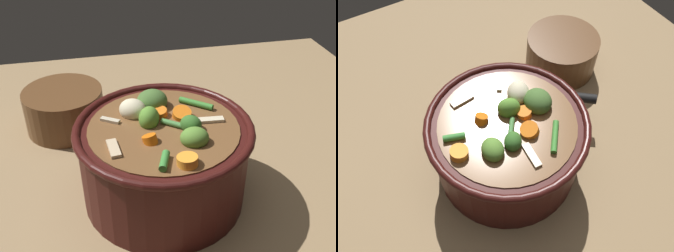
# 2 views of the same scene
# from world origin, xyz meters

# --- Properties ---
(ground_plane) EXTENTS (1.10, 1.10, 0.00)m
(ground_plane) POSITION_xyz_m (0.00, 0.00, 0.00)
(ground_plane) COLOR #8C704C
(cooking_pot) EXTENTS (0.26, 0.26, 0.15)m
(cooking_pot) POSITION_xyz_m (0.00, 0.00, 0.07)
(cooking_pot) COLOR #38110F
(cooking_pot) RESTS_ON ground_plane
(small_saucepan) EXTENTS (0.22, 0.23, 0.08)m
(small_saucepan) POSITION_xyz_m (0.22, 0.14, 0.04)
(small_saucepan) COLOR brown
(small_saucepan) RESTS_ON ground_plane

